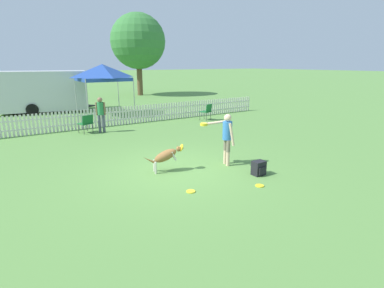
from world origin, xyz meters
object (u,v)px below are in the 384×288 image
Objects in this scene: frisbee_near_handler at (260,186)px; folding_chair_center at (207,110)px; handler_person at (226,134)px; frisbee_near_dog at (191,191)px; folding_chair_blue_left at (86,122)px; equipment_trailer at (44,91)px; leaping_dog at (166,156)px; spectator_standing at (101,112)px; backpack_on_grass at (259,168)px; tree_left_grove at (138,41)px; canopy_tent_main at (103,73)px.

folding_chair_center is (4.12, 8.03, 0.51)m from frisbee_near_handler.
frisbee_near_handler is 9.04m from folding_chair_center.
handler_person reaches higher than frisbee_near_handler.
folding_chair_blue_left is (-0.48, 7.71, 0.48)m from frisbee_near_dog.
folding_chair_blue_left is at bearing 35.22° from handler_person.
equipment_trailer is (-1.12, 15.20, 1.31)m from frisbee_near_dog.
leaping_dog is 1.41× the size of folding_chair_blue_left.
leaping_dog is 13.72m from equipment_trailer.
spectator_standing is (-5.62, 0.14, 0.41)m from folding_chair_center.
backpack_on_grass is at bearing -66.49° from equipment_trailer.
tree_left_grove reaches higher than folding_chair_center.
leaping_dog is at bearing -111.49° from tree_left_grove.
backpack_on_grass is (0.55, 0.58, 0.18)m from frisbee_near_handler.
frisbee_near_handler is 0.82m from backpack_on_grass.
spectator_standing reaches higher than folding_chair_blue_left.
folding_chair_blue_left reaches higher than frisbee_near_handler.
folding_chair_center is (6.24, -0.34, 0.04)m from folding_chair_blue_left.
leaping_dog is 2.92× the size of backpack_on_grass.
leaping_dog is 5.27× the size of frisbee_near_dog.
handler_person reaches higher than folding_chair_blue_left.
leaping_dog is 2.60m from backpack_on_grass.
canopy_tent_main reaches higher than equipment_trailer.
handler_person is at bearing -66.42° from equipment_trailer.
spectator_standing is at bearing -119.47° from tree_left_grove.
equipment_trailer is at bearing 99.86° from frisbee_near_handler.
equipment_trailer is (-3.06, 14.10, 0.36)m from handler_person.
equipment_trailer is (-1.25, 7.68, 0.39)m from spectator_standing.
spectator_standing is 16.49m from tree_left_grove.
canopy_tent_main reaches higher than leaping_dog.
canopy_tent_main is 11.57m from tree_left_grove.
equipment_trailer is at bearing -102.99° from folding_chair_blue_left.
frisbee_near_handler is 0.07× the size of canopy_tent_main.
handler_person is 1.42m from backpack_on_grass.
leaping_dog is at bearing 25.08° from folding_chair_center.
spectator_standing reaches higher than folding_chair_center.
folding_chair_center reaches higher than folding_chair_blue_left.
equipment_trailer is at bearing -69.76° from folding_chair_center.
canopy_tent_main is 1.89× the size of spectator_standing.
frisbee_near_handler is 0.25× the size of folding_chair_center.
equipment_trailer reaches higher than backpack_on_grass.
folding_chair_center is 0.15× the size of equipment_trailer.
tree_left_grove is (8.01, 21.46, 4.88)m from frisbee_near_dog.
handler_person is 1.76× the size of folding_chair_center.
leaping_dog is at bearing -98.27° from canopy_tent_main.
folding_chair_center is (5.76, 7.38, 0.51)m from frisbee_near_dog.
backpack_on_grass is 8.26m from folding_chair_center.
canopy_tent_main is (1.71, 12.07, 2.44)m from frisbee_near_dog.
frisbee_near_dog is at bearing 75.69° from folding_chair_blue_left.
frisbee_near_dog is at bearing -98.04° from canopy_tent_main.
handler_person is at bearing 101.41° from backpack_on_grass.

